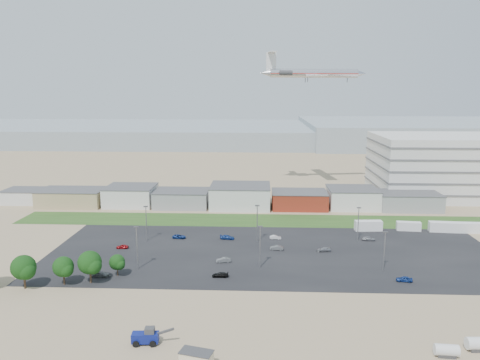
# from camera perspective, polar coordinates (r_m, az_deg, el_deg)

# --- Properties ---
(ground) EXTENTS (700.00, 700.00, 0.00)m
(ground) POSITION_cam_1_polar(r_m,az_deg,el_deg) (109.07, 1.58, -12.32)
(ground) COLOR #94815E
(ground) RESTS_ON ground
(parking_lot) EXTENTS (120.00, 50.00, 0.01)m
(parking_lot) POSITION_cam_1_polar(r_m,az_deg,el_deg) (127.75, 4.01, -8.82)
(parking_lot) COLOR black
(parking_lot) RESTS_ON ground
(grass_strip) EXTENTS (160.00, 16.00, 0.02)m
(grass_strip) POSITION_cam_1_polar(r_m,az_deg,el_deg) (158.23, 1.91, -4.92)
(grass_strip) COLOR #284B1C
(grass_strip) RESTS_ON ground
(hills_backdrop) EXTENTS (700.00, 200.00, 9.00)m
(hills_backdrop) POSITION_cam_1_polar(r_m,az_deg,el_deg) (418.87, 7.85, 5.40)
(hills_backdrop) COLOR gray
(hills_backdrop) RESTS_ON ground
(building_row) EXTENTS (170.00, 20.00, 8.00)m
(building_row) POSITION_cam_1_polar(r_m,az_deg,el_deg) (176.64, -3.53, -1.94)
(building_row) COLOR silver
(building_row) RESTS_ON ground
(parking_garage) EXTENTS (80.00, 40.00, 25.00)m
(parking_garage) POSITION_cam_1_polar(r_m,az_deg,el_deg) (216.56, 26.65, 1.57)
(parking_garage) COLOR silver
(parking_garage) RESTS_ON ground
(portable_shed) EXTENTS (5.71, 3.94, 2.62)m
(portable_shed) POSITION_cam_1_polar(r_m,az_deg,el_deg) (79.03, -5.33, -20.90)
(portable_shed) COLOR beige
(portable_shed) RESTS_ON ground
(telehandler) EXTENTS (7.45, 2.88, 3.05)m
(telehandler) POSITION_cam_1_polar(r_m,az_deg,el_deg) (85.97, -11.49, -18.12)
(telehandler) COLOR navy
(telehandler) RESTS_ON ground
(storage_tank_nw) EXTENTS (3.96, 2.21, 2.29)m
(storage_tank_nw) POSITION_cam_1_polar(r_m,az_deg,el_deg) (88.02, 23.87, -18.42)
(storage_tank_nw) COLOR silver
(storage_tank_nw) RESTS_ON ground
(storage_tank_ne) EXTENTS (4.31, 2.27, 2.54)m
(storage_tank_ne) POSITION_cam_1_polar(r_m,az_deg,el_deg) (91.96, 27.13, -17.31)
(storage_tank_ne) COLOR silver
(storage_tank_ne) RESTS_ON ground
(box_trailer_a) EXTENTS (8.49, 3.22, 3.12)m
(box_trailer_a) POSITION_cam_1_polar(r_m,az_deg,el_deg) (151.81, 15.38, -5.38)
(box_trailer_a) COLOR silver
(box_trailer_a) RESTS_ON ground
(box_trailer_b) EXTENTS (7.47, 3.02, 2.73)m
(box_trailer_b) POSITION_cam_1_polar(r_m,az_deg,el_deg) (155.72, 19.86, -5.32)
(box_trailer_b) COLOR silver
(box_trailer_b) RESTS_ON ground
(box_trailer_c) EXTENTS (8.45, 3.32, 3.09)m
(box_trailer_c) POSITION_cam_1_polar(r_m,az_deg,el_deg) (158.15, 23.48, -5.26)
(box_trailer_c) COLOR silver
(box_trailer_c) RESTS_ON ground
(box_trailer_d) EXTENTS (8.32, 2.85, 3.09)m
(box_trailer_d) POSITION_cam_1_polar(r_m,az_deg,el_deg) (160.79, 26.27, -5.23)
(box_trailer_d) COLOR silver
(box_trailer_d) RESTS_ON ground
(tree_left) EXTENTS (5.76, 5.76, 8.65)m
(tree_left) POSITION_cam_1_polar(r_m,az_deg,el_deg) (114.33, -24.87, -9.92)
(tree_left) COLOR black
(tree_left) RESTS_ON ground
(tree_mid) EXTENTS (4.92, 4.92, 7.38)m
(tree_mid) POSITION_cam_1_polar(r_m,az_deg,el_deg) (113.46, -20.74, -10.10)
(tree_mid) COLOR black
(tree_mid) RESTS_ON ground
(tree_right) EXTENTS (5.68, 5.68, 8.51)m
(tree_right) POSITION_cam_1_polar(r_m,az_deg,el_deg) (112.24, -17.84, -9.83)
(tree_right) COLOR black
(tree_right) RESTS_ON ground
(tree_near) EXTENTS (3.94, 3.94, 5.91)m
(tree_near) POSITION_cam_1_polar(r_m,az_deg,el_deg) (115.02, -14.75, -9.85)
(tree_near) COLOR black
(tree_near) RESTS_ON ground
(lightpole_front_l) EXTENTS (1.26, 0.52, 10.67)m
(lightpole_front_l) POSITION_cam_1_polar(r_m,az_deg,el_deg) (117.41, -12.43, -8.08)
(lightpole_front_l) COLOR slate
(lightpole_front_l) RESTS_ON ground
(lightpole_front_m) EXTENTS (1.24, 0.52, 10.56)m
(lightpole_front_m) POSITION_cam_1_polar(r_m,az_deg,el_deg) (115.72, 2.46, -8.14)
(lightpole_front_m) COLOR slate
(lightpole_front_m) RESTS_ON ground
(lightpole_front_r) EXTENTS (1.15, 0.48, 9.81)m
(lightpole_front_r) POSITION_cam_1_polar(r_m,az_deg,el_deg) (118.87, 17.18, -8.30)
(lightpole_front_r) COLOR slate
(lightpole_front_r) RESTS_ON ground
(lightpole_back_l) EXTENTS (1.21, 0.50, 10.29)m
(lightpole_back_l) POSITION_cam_1_polar(r_m,az_deg,el_deg) (138.55, -11.35, -5.21)
(lightpole_back_l) COLOR slate
(lightpole_back_l) RESTS_ON ground
(lightpole_back_m) EXTENTS (1.28, 0.53, 10.87)m
(lightpole_back_m) POSITION_cam_1_polar(r_m,az_deg,el_deg) (134.67, 2.11, -5.34)
(lightpole_back_m) COLOR slate
(lightpole_back_m) RESTS_ON ground
(lightpole_back_r) EXTENTS (1.17, 0.49, 9.95)m
(lightpole_back_r) POSITION_cam_1_polar(r_m,az_deg,el_deg) (140.00, 14.21, -5.24)
(lightpole_back_r) COLOR slate
(lightpole_back_r) RESTS_ON ground
(airliner) EXTENTS (52.18, 39.47, 14.12)m
(airliner) POSITION_cam_1_polar(r_m,az_deg,el_deg) (212.42, 9.00, 12.73)
(airliner) COLOR silver
(parked_car_2) EXTENTS (3.79, 1.94, 1.23)m
(parked_car_2) POSITION_cam_1_polar(r_m,az_deg,el_deg) (115.28, 19.39, -11.32)
(parked_car_2) COLOR navy
(parked_car_2) RESTS_ON ground
(parked_car_3) EXTENTS (3.81, 1.55, 1.11)m
(parked_car_3) POSITION_cam_1_polar(r_m,az_deg,el_deg) (111.60, -2.42, -11.46)
(parked_car_3) COLOR black
(parked_car_3) RESTS_ON ground
(parked_car_4) EXTENTS (3.82, 1.75, 1.21)m
(parked_car_4) POSITION_cam_1_polar(r_m,az_deg,el_deg) (120.51, -2.02, -9.72)
(parked_car_4) COLOR #595B5E
(parked_car_4) RESTS_ON ground
(parked_car_5) EXTENTS (3.36, 1.52, 1.12)m
(parked_car_5) POSITION_cam_1_polar(r_m,az_deg,el_deg) (134.44, -14.15, -7.87)
(parked_car_5) COLOR maroon
(parked_car_5) RESTS_ON ground
(parked_car_6) EXTENTS (4.40, 2.25, 1.22)m
(parked_car_6) POSITION_cam_1_polar(r_m,az_deg,el_deg) (138.36, -1.57, -6.98)
(parked_car_6) COLOR navy
(parked_car_6) RESTS_ON ground
(parked_car_7) EXTENTS (3.84, 1.69, 1.23)m
(parked_car_7) POSITION_cam_1_polar(r_m,az_deg,el_deg) (129.70, 4.50, -8.24)
(parked_car_7) COLOR #595B5E
(parked_car_7) RESTS_ON ground
(parked_car_8) EXTENTS (3.78, 1.82, 1.25)m
(parked_car_8) POSITION_cam_1_polar(r_m,az_deg,el_deg) (142.09, 15.41, -6.89)
(parked_car_8) COLOR #A5A5AA
(parked_car_8) RESTS_ON ground
(parked_car_9) EXTENTS (4.13, 2.22, 1.10)m
(parked_car_9) POSITION_cam_1_polar(r_m,az_deg,el_deg) (140.22, -7.43, -6.85)
(parked_car_9) COLOR navy
(parked_car_9) RESTS_ON ground
(parked_car_10) EXTENTS (4.38, 2.06, 1.23)m
(parked_car_10) POSITION_cam_1_polar(r_m,az_deg,el_deg) (116.27, -16.62, -10.96)
(parked_car_10) COLOR #595B5E
(parked_car_10) RESTS_ON ground
(parked_car_11) EXTENTS (3.39, 1.33, 1.10)m
(parked_car_11) POSITION_cam_1_polar(r_m,az_deg,el_deg) (138.80, 4.35, -6.98)
(parked_car_11) COLOR silver
(parked_car_11) RESTS_ON ground
(parked_car_12) EXTENTS (3.96, 2.01, 1.10)m
(parked_car_12) POSITION_cam_1_polar(r_m,az_deg,el_deg) (130.09, 10.17, -8.35)
(parked_car_12) COLOR #A5A5AA
(parked_car_12) RESTS_ON ground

